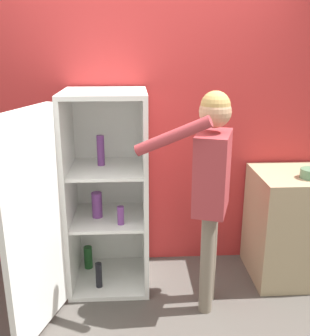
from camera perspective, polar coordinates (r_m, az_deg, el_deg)
ground_plane at (r=3.01m, az=-1.40°, el=-22.03°), size 12.00×12.00×0.00m
wall_back at (r=3.37m, az=-2.09°, el=6.49°), size 7.00×0.06×2.55m
refrigerator at (r=3.09m, az=-8.87°, el=-4.15°), size 0.88×1.22×1.59m
person at (r=2.76m, az=8.14°, el=-0.97°), size 0.71×0.49×1.63m
counter at (r=3.54m, az=19.38°, el=-7.86°), size 0.68×0.63×0.92m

